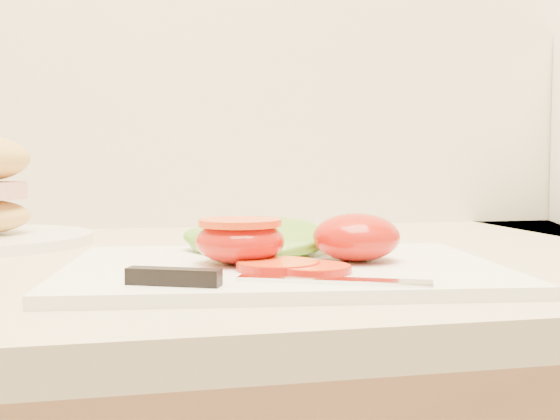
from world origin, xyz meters
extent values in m
cube|color=beige|center=(0.00, 1.68, 0.92)|extent=(3.92, 0.65, 0.03)
cube|color=white|center=(-0.25, 1.55, 0.94)|extent=(0.39, 0.31, 0.01)
ellipsoid|color=#B21F04|center=(-0.18, 1.55, 0.96)|extent=(0.08, 0.08, 0.04)
ellipsoid|color=#B21F04|center=(-0.28, 1.55, 0.96)|extent=(0.08, 0.08, 0.04)
cylinder|color=red|center=(-0.28, 1.55, 0.98)|extent=(0.07, 0.07, 0.01)
cylinder|color=#F7591F|center=(-0.26, 1.51, 0.94)|extent=(0.06, 0.06, 0.01)
cylinder|color=#F7591F|center=(-0.23, 1.49, 0.94)|extent=(0.06, 0.06, 0.01)
ellipsoid|color=#76B32F|center=(-0.25, 1.63, 0.95)|extent=(0.18, 0.16, 0.03)
cube|color=silver|center=(-0.23, 1.45, 0.94)|extent=(0.13, 0.07, 0.00)
cube|color=black|center=(-0.34, 1.46, 0.95)|extent=(0.07, 0.04, 0.01)
camera|label=1|loc=(-0.38, 0.97, 1.03)|focal=45.00mm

